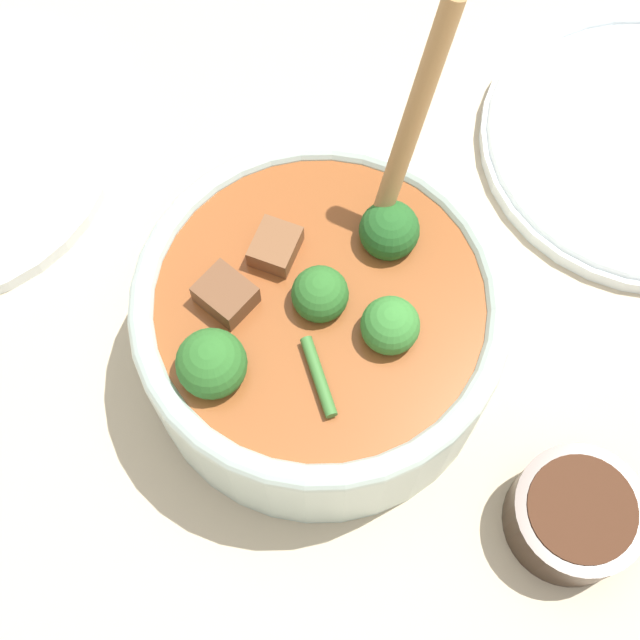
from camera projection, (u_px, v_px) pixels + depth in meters
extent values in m
plane|color=#C6B293|center=(320.00, 356.00, 0.60)|extent=(4.00, 4.00, 0.00)
cylinder|color=#B2C6BC|center=(320.00, 331.00, 0.56)|extent=(0.23, 0.23, 0.09)
torus|color=#B2C6BC|center=(320.00, 302.00, 0.52)|extent=(0.23, 0.23, 0.02)
cylinder|color=brown|center=(320.00, 320.00, 0.54)|extent=(0.20, 0.20, 0.05)
sphere|color=#2D6B28|center=(212.00, 364.00, 0.49)|extent=(0.04, 0.04, 0.04)
cylinder|color=#6B9956|center=(217.00, 381.00, 0.52)|extent=(0.01, 0.01, 0.02)
sphere|color=#235B23|center=(389.00, 230.00, 0.53)|extent=(0.04, 0.04, 0.04)
cylinder|color=#6B9956|center=(386.00, 251.00, 0.55)|extent=(0.01, 0.01, 0.02)
sphere|color=#387F33|center=(390.00, 325.00, 0.50)|extent=(0.03, 0.03, 0.03)
cylinder|color=#6B9956|center=(387.00, 342.00, 0.52)|extent=(0.01, 0.01, 0.02)
sphere|color=#2D6B28|center=(313.00, 300.00, 0.51)|extent=(0.03, 0.03, 0.03)
cylinder|color=#6B9956|center=(313.00, 317.00, 0.53)|extent=(0.01, 0.01, 0.02)
cube|color=brown|center=(226.00, 297.00, 0.51)|extent=(0.03, 0.04, 0.02)
cube|color=brown|center=(276.00, 250.00, 0.53)|extent=(0.03, 0.03, 0.02)
cylinder|color=#3D7533|center=(319.00, 377.00, 0.50)|extent=(0.04, 0.04, 0.01)
ellipsoid|color=#A87A47|center=(373.00, 238.00, 0.54)|extent=(0.04, 0.03, 0.01)
cylinder|color=#A87A47|center=(409.00, 132.00, 0.48)|extent=(0.07, 0.02, 0.16)
cylinder|color=black|center=(574.00, 516.00, 0.54)|extent=(0.08, 0.08, 0.04)
cylinder|color=#472819|center=(580.00, 511.00, 0.52)|extent=(0.06, 0.06, 0.01)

